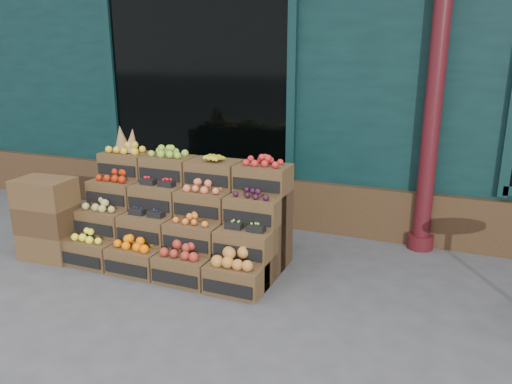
% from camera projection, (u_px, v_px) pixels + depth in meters
% --- Properties ---
extents(ground, '(60.00, 60.00, 0.00)m').
position_uv_depth(ground, '(246.00, 315.00, 4.11)').
color(ground, '#464649').
rests_on(ground, ground).
extents(shop_facade, '(12.00, 6.24, 4.80)m').
position_uv_depth(shop_facade, '(371.00, 30.00, 8.00)').
color(shop_facade, black).
rests_on(shop_facade, ground).
extents(crate_display, '(2.12, 1.04, 1.33)m').
position_uv_depth(crate_display, '(181.00, 222.00, 5.10)').
color(crate_display, '#4E371E').
rests_on(crate_display, ground).
extents(spare_crates, '(0.59, 0.43, 0.85)m').
position_uv_depth(spare_crates, '(48.00, 219.00, 5.15)').
color(spare_crates, '#4E371E').
rests_on(spare_crates, ground).
extents(shopkeeper, '(0.72, 0.48, 1.93)m').
position_uv_depth(shopkeeper, '(225.00, 133.00, 7.08)').
color(shopkeeper, '#1F6D3A').
rests_on(shopkeeper, ground).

